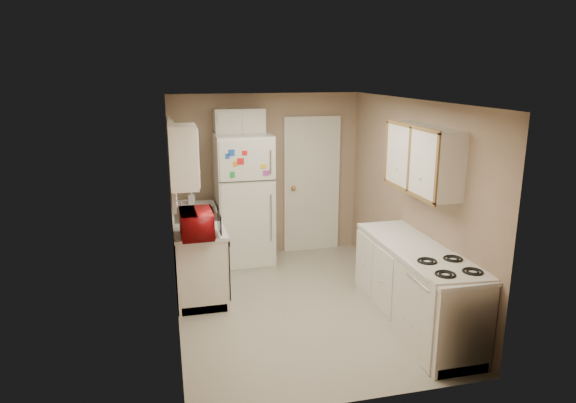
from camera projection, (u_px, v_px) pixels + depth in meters
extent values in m
plane|color=#B5B09F|center=(298.00, 305.00, 6.14)|extent=(3.80, 3.80, 0.00)
plane|color=white|center=(299.00, 101.00, 5.54)|extent=(3.80, 3.80, 0.00)
plane|color=gray|center=(173.00, 216.00, 5.52)|extent=(3.80, 3.80, 0.00)
plane|color=gray|center=(411.00, 201.00, 6.15)|extent=(3.80, 3.80, 0.00)
plane|color=gray|center=(266.00, 175.00, 7.62)|extent=(2.80, 2.80, 0.00)
plane|color=gray|center=(359.00, 269.00, 4.05)|extent=(2.80, 2.80, 0.00)
cube|color=silver|center=(198.00, 251.00, 6.62)|extent=(0.60, 1.80, 0.90)
cube|color=black|center=(226.00, 263.00, 6.11)|extent=(0.03, 0.58, 0.72)
cube|color=gray|center=(196.00, 218.00, 6.66)|extent=(0.54, 0.74, 0.16)
imported|color=maroon|center=(197.00, 224.00, 5.76)|extent=(0.54, 0.31, 0.36)
imported|color=silver|center=(192.00, 197.00, 7.16)|extent=(0.10, 0.10, 0.20)
cube|color=silver|center=(172.00, 162.00, 6.42)|extent=(0.10, 0.98, 1.08)
cube|color=silver|center=(183.00, 157.00, 5.61)|extent=(0.30, 0.45, 0.70)
cube|color=silver|center=(244.00, 200.00, 7.26)|extent=(0.77, 0.75, 1.87)
cube|color=silver|center=(239.00, 123.00, 7.19)|extent=(0.70, 0.30, 0.40)
cube|color=silver|center=(312.00, 185.00, 7.79)|extent=(0.86, 0.06, 2.08)
cube|color=silver|center=(415.00, 288.00, 5.52)|extent=(0.60, 2.00, 0.90)
cube|color=silver|center=(446.00, 312.00, 4.98)|extent=(0.66, 0.79, 0.90)
cube|color=silver|center=(423.00, 159.00, 5.50)|extent=(0.30, 1.20, 0.70)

